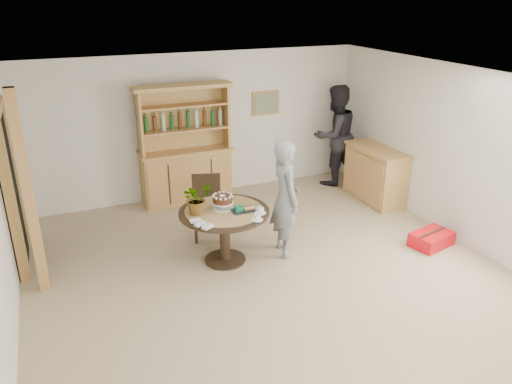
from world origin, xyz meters
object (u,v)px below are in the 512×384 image
object	(u,v)px
hutch	(186,163)
dining_chair	(207,203)
dining_table	(224,221)
teen_boy	(285,198)
sideboard	(375,174)
adult_person	(335,135)
red_suitcase	(431,239)

from	to	relation	value
hutch	dining_chair	world-z (taller)	hutch
dining_table	dining_chair	xyz separation A→B (m)	(0.02, 0.83, -0.07)
dining_table	teen_boy	xyz separation A→B (m)	(0.85, -0.10, 0.22)
sideboard	dining_chair	world-z (taller)	dining_chair
dining_table	teen_boy	bearing A→B (deg)	-6.71
hutch	dining_table	world-z (taller)	hutch
teen_boy	dining_table	bearing A→B (deg)	89.17
dining_table	adult_person	bearing A→B (deg)	34.67
sideboard	dining_chair	distance (m)	3.13
hutch	dining_chair	bearing A→B (deg)	-93.30
adult_person	dining_chair	bearing A→B (deg)	13.20
hutch	teen_boy	xyz separation A→B (m)	(0.75, -2.35, 0.14)
dining_table	teen_boy	size ratio (longest dim) A/B	0.73
hutch	red_suitcase	world-z (taller)	hutch
teen_boy	red_suitcase	world-z (taller)	teen_boy
dining_table	red_suitcase	xyz separation A→B (m)	(2.90, -0.76, -0.50)
dining_table	dining_chair	bearing A→B (deg)	88.49
hutch	adult_person	distance (m)	2.82
adult_person	sideboard	bearing A→B (deg)	94.40
hutch	dining_chair	size ratio (longest dim) A/B	2.16
dining_table	adult_person	xyz separation A→B (m)	(2.90, 2.01, 0.33)
hutch	dining_table	distance (m)	2.25
hutch	adult_person	bearing A→B (deg)	-4.92
sideboard	dining_chair	size ratio (longest dim) A/B	1.33
dining_table	teen_boy	distance (m)	0.88
red_suitcase	adult_person	bearing A→B (deg)	76.60
teen_boy	adult_person	size ratio (longest dim) A/B	0.88
hutch	dining_table	size ratio (longest dim) A/B	1.70
dining_chair	teen_boy	distance (m)	1.28
sideboard	teen_boy	world-z (taller)	teen_boy
dining_chair	red_suitcase	size ratio (longest dim) A/B	1.40
sideboard	red_suitcase	xyz separation A→B (m)	(-0.24, -1.76, -0.37)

